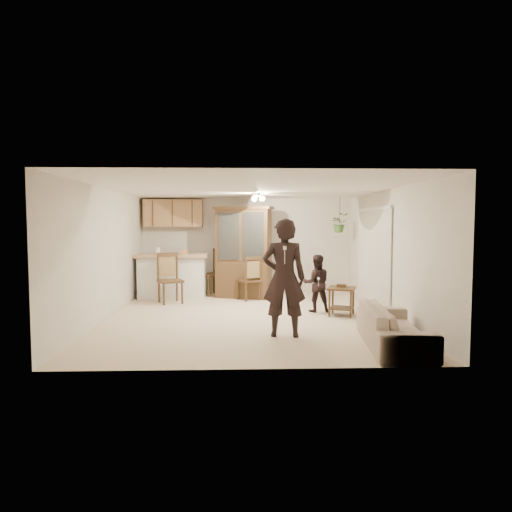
{
  "coord_description": "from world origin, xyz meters",
  "views": [
    {
      "loc": [
        -0.18,
        -8.86,
        1.82
      ],
      "look_at": [
        0.15,
        0.4,
        1.17
      ],
      "focal_mm": 32.0,
      "sensor_mm": 36.0,
      "label": 1
    }
  ],
  "objects_px": {
    "side_table": "(342,301)",
    "sofa": "(394,322)",
    "chair_bar": "(170,289)",
    "adult": "(284,281)",
    "china_hutch": "(244,253)",
    "chair_hutch_right": "(249,288)",
    "chair_hutch_left": "(211,282)",
    "child": "(317,279)"
  },
  "relations": [
    {
      "from": "sofa",
      "to": "chair_bar",
      "type": "bearing_deg",
      "value": 51.75
    },
    {
      "from": "china_hutch",
      "to": "chair_bar",
      "type": "distance_m",
      "value": 2.01
    },
    {
      "from": "chair_hutch_right",
      "to": "adult",
      "type": "bearing_deg",
      "value": 67.44
    },
    {
      "from": "adult",
      "to": "china_hutch",
      "type": "height_order",
      "value": "china_hutch"
    },
    {
      "from": "sofa",
      "to": "side_table",
      "type": "bearing_deg",
      "value": 13.26
    },
    {
      "from": "child",
      "to": "side_table",
      "type": "relative_size",
      "value": 2.02
    },
    {
      "from": "child",
      "to": "adult",
      "type": "bearing_deg",
      "value": 68.11
    },
    {
      "from": "adult",
      "to": "child",
      "type": "height_order",
      "value": "adult"
    },
    {
      "from": "side_table",
      "to": "china_hutch",
      "type": "bearing_deg",
      "value": 129.76
    },
    {
      "from": "chair_bar",
      "to": "sofa",
      "type": "bearing_deg",
      "value": -69.09
    },
    {
      "from": "sofa",
      "to": "chair_bar",
      "type": "distance_m",
      "value": 5.48
    },
    {
      "from": "adult",
      "to": "chair_bar",
      "type": "bearing_deg",
      "value": -49.56
    },
    {
      "from": "sofa",
      "to": "chair_hutch_left",
      "type": "height_order",
      "value": "chair_hutch_left"
    },
    {
      "from": "chair_bar",
      "to": "chair_hutch_right",
      "type": "height_order",
      "value": "chair_bar"
    },
    {
      "from": "china_hutch",
      "to": "chair_hutch_right",
      "type": "height_order",
      "value": "china_hutch"
    },
    {
      "from": "adult",
      "to": "chair_hutch_left",
      "type": "xyz_separation_m",
      "value": [
        -1.44,
        4.42,
        -0.57
      ]
    },
    {
      "from": "chair_bar",
      "to": "chair_hutch_left",
      "type": "distance_m",
      "value": 1.5
    },
    {
      "from": "chair_hutch_right",
      "to": "chair_hutch_left",
      "type": "bearing_deg",
      "value": -72.34
    },
    {
      "from": "child",
      "to": "china_hutch",
      "type": "bearing_deg",
      "value": -50.41
    },
    {
      "from": "child",
      "to": "side_table",
      "type": "distance_m",
      "value": 0.72
    },
    {
      "from": "child",
      "to": "chair_hutch_right",
      "type": "relative_size",
      "value": 1.28
    },
    {
      "from": "chair_hutch_left",
      "to": "chair_hutch_right",
      "type": "height_order",
      "value": "chair_hutch_left"
    },
    {
      "from": "china_hutch",
      "to": "chair_hutch_right",
      "type": "bearing_deg",
      "value": -54.65
    },
    {
      "from": "sofa",
      "to": "child",
      "type": "height_order",
      "value": "child"
    },
    {
      "from": "sofa",
      "to": "side_table",
      "type": "height_order",
      "value": "sofa"
    },
    {
      "from": "adult",
      "to": "chair_hutch_right",
      "type": "height_order",
      "value": "adult"
    },
    {
      "from": "sofa",
      "to": "chair_bar",
      "type": "relative_size",
      "value": 1.62
    },
    {
      "from": "adult",
      "to": "china_hutch",
      "type": "relative_size",
      "value": 0.8
    },
    {
      "from": "chair_bar",
      "to": "chair_hutch_right",
      "type": "xyz_separation_m",
      "value": [
        1.81,
        0.38,
        -0.03
      ]
    },
    {
      "from": "china_hutch",
      "to": "chair_hutch_left",
      "type": "relative_size",
      "value": 1.89
    },
    {
      "from": "child",
      "to": "side_table",
      "type": "height_order",
      "value": "child"
    },
    {
      "from": "side_table",
      "to": "sofa",
      "type": "bearing_deg",
      "value": -83.31
    },
    {
      "from": "adult",
      "to": "child",
      "type": "bearing_deg",
      "value": -108.56
    },
    {
      "from": "sofa",
      "to": "china_hutch",
      "type": "distance_m",
      "value": 5.16
    },
    {
      "from": "chair_bar",
      "to": "chair_hutch_right",
      "type": "bearing_deg",
      "value": -12.39
    },
    {
      "from": "child",
      "to": "chair_hutch_right",
      "type": "height_order",
      "value": "child"
    },
    {
      "from": "child",
      "to": "chair_hutch_right",
      "type": "distance_m",
      "value": 2.09
    },
    {
      "from": "adult",
      "to": "chair_bar",
      "type": "distance_m",
      "value": 3.98
    },
    {
      "from": "chair_bar",
      "to": "chair_hutch_left",
      "type": "relative_size",
      "value": 0.98
    },
    {
      "from": "sofa",
      "to": "chair_hutch_left",
      "type": "distance_m",
      "value": 5.91
    },
    {
      "from": "china_hutch",
      "to": "chair_hutch_right",
      "type": "distance_m",
      "value": 0.9
    },
    {
      "from": "side_table",
      "to": "chair_hutch_right",
      "type": "distance_m",
      "value": 2.66
    }
  ]
}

